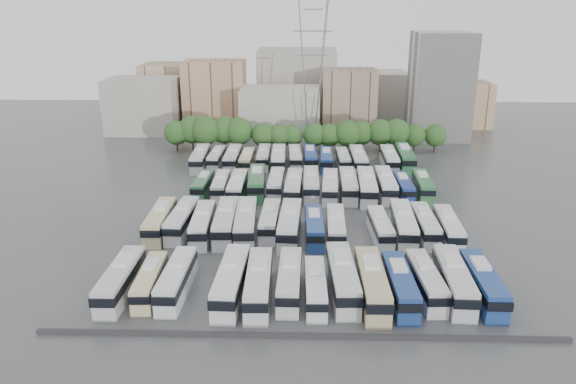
{
  "coord_description": "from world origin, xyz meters",
  "views": [
    {
      "loc": [
        0.03,
        -83.56,
        33.68
      ],
      "look_at": [
        -2.44,
        5.0,
        3.0
      ],
      "focal_mm": 35.0,
      "sensor_mm": 36.0,
      "label": 1
    }
  ],
  "objects_px": {
    "bus_r1_s2": "(203,224)",
    "bus_r3_s5": "(279,159)",
    "bus_r1_s7": "(314,227)",
    "bus_r2_s7": "(311,184)",
    "bus_r1_s0": "(160,220)",
    "bus_r2_s9": "(348,185)",
    "bus_r3_s2": "(233,158)",
    "bus_r0_s9": "(372,283)",
    "bus_r3_s13": "(405,157)",
    "bus_r3_s7": "(310,157)",
    "bus_r1_s11": "(403,224)",
    "bus_r1_s8": "(336,227)",
    "bus_r3_s1": "(217,158)",
    "bus_r3_s0": "(200,158)",
    "apartment_tower": "(440,86)",
    "electricity_pylon": "(312,66)",
    "bus_r0_s10": "(400,285)",
    "bus_r2_s11": "(386,184)",
    "bus_r0_s13": "(483,283)",
    "bus_r1_s3": "(226,221)",
    "bus_r2_s10": "(367,186)",
    "bus_r3_s10": "(358,159)",
    "bus_r3_s3": "(247,160)",
    "bus_r0_s5": "(259,283)",
    "bus_r1_s13": "(448,228)",
    "bus_r1_s1": "(182,219)",
    "bus_r1_s6": "(290,224)",
    "bus_r1_s5": "(270,220)",
    "bus_r2_s5": "(276,183)",
    "bus_r3_s9": "(343,159)",
    "bus_r2_s4": "(257,182)",
    "bus_r0_s1": "(150,281)",
    "bus_r3_s6": "(295,157)",
    "bus_r2_s2": "(221,185)",
    "bus_r0_s11": "(426,280)",
    "bus_r0_s7": "(315,287)",
    "bus_r0_s12": "(454,280)",
    "bus_r0_s4": "(231,280)",
    "bus_r2_s1": "(203,184)",
    "bus_r1_s4": "(246,222)",
    "bus_r1_s10": "(380,227)",
    "bus_r1_s12": "(425,225)",
    "bus_r0_s8": "(343,278)",
    "bus_r0_s0": "(121,279)",
    "bus_r3_s4": "(264,157)",
    "bus_r3_s8": "(326,159)",
    "bus_r0_s2": "(177,279)"
  },
  "relations": [
    {
      "from": "bus_r0_s7",
      "to": "bus_r0_s12",
      "type": "distance_m",
      "value": 16.54
    },
    {
      "from": "bus_r1_s0",
      "to": "bus_r2_s9",
      "type": "relative_size",
      "value": 0.98
    },
    {
      "from": "bus_r0_s0",
      "to": "bus_r1_s6",
      "type": "xyz_separation_m",
      "value": [
        19.75,
        17.62,
        0.13
      ]
    },
    {
      "from": "bus_r0_s2",
      "to": "bus_r0_s12",
      "type": "height_order",
      "value": "bus_r0_s12"
    },
    {
      "from": "bus_r3_s2",
      "to": "bus_r3_s10",
      "type": "distance_m",
      "value": 26.29
    },
    {
      "from": "bus_r3_s9",
      "to": "bus_r2_s4",
      "type": "bearing_deg",
      "value": -136.76
    },
    {
      "from": "bus_r1_s4",
      "to": "bus_r2_s4",
      "type": "distance_m",
      "value": 19.54
    },
    {
      "from": "bus_r0_s10",
      "to": "bus_r3_s7",
      "type": "distance_m",
      "value": 56.64
    },
    {
      "from": "bus_r1_s8",
      "to": "bus_r3_s1",
      "type": "relative_size",
      "value": 1.07
    },
    {
      "from": "bus_r0_s9",
      "to": "bus_r3_s13",
      "type": "bearing_deg",
      "value": 76.03
    },
    {
      "from": "bus_r0_s9",
      "to": "bus_r1_s5",
      "type": "distance_m",
      "value": 23.9
    },
    {
      "from": "apartment_tower",
      "to": "bus_r1_s7",
      "type": "xyz_separation_m",
      "value": [
        -32.23,
        -65.01,
        -11.2
      ]
    },
    {
      "from": "bus_r0_s0",
      "to": "bus_r3_s8",
      "type": "bearing_deg",
      "value": 64.12
    },
    {
      "from": "bus_r3_s2",
      "to": "bus_r3_s7",
      "type": "bearing_deg",
      "value": 4.67
    },
    {
      "from": "bus_r0_s10",
      "to": "bus_r1_s11",
      "type": "xyz_separation_m",
      "value": [
        3.46,
        18.35,
        0.15
      ]
    },
    {
      "from": "bus_r0_s8",
      "to": "bus_r0_s12",
      "type": "height_order",
      "value": "bus_r0_s8"
    },
    {
      "from": "bus_r0_s11",
      "to": "bus_r2_s4",
      "type": "bearing_deg",
      "value": 119.27
    },
    {
      "from": "bus_r1_s2",
      "to": "bus_r3_s2",
      "type": "relative_size",
      "value": 1.02
    },
    {
      "from": "bus_r0_s9",
      "to": "bus_r1_s11",
      "type": "bearing_deg",
      "value": 69.3
    },
    {
      "from": "electricity_pylon",
      "to": "bus_r3_s2",
      "type": "distance_m",
      "value": 31.14
    },
    {
      "from": "bus_r3_s3",
      "to": "bus_r1_s11",
      "type": "bearing_deg",
      "value": -52.18
    },
    {
      "from": "bus_r0_s10",
      "to": "bus_r2_s11",
      "type": "distance_m",
      "value": 37.35
    },
    {
      "from": "bus_r2_s11",
      "to": "bus_r3_s3",
      "type": "xyz_separation_m",
      "value": [
        -26.61,
        16.54,
        -0.32
      ]
    },
    {
      "from": "bus_r2_s1",
      "to": "bus_r3_s2",
      "type": "height_order",
      "value": "bus_r3_s2"
    },
    {
      "from": "bus_r0_s13",
      "to": "bus_r1_s3",
      "type": "xyz_separation_m",
      "value": [
        -32.79,
        17.99,
        0.13
      ]
    },
    {
      "from": "bus_r1_s0",
      "to": "bus_r1_s4",
      "type": "distance_m",
      "value": 13.03
    },
    {
      "from": "bus_r1_s11",
      "to": "bus_r1_s7",
      "type": "bearing_deg",
      "value": -174.3
    },
    {
      "from": "bus_r2_s1",
      "to": "bus_r3_s3",
      "type": "distance_m",
      "value": 17.68
    },
    {
      "from": "bus_r1_s7",
      "to": "bus_r2_s7",
      "type": "distance_m",
      "value": 19.72
    },
    {
      "from": "bus_r0_s1",
      "to": "bus_r3_s6",
      "type": "relative_size",
      "value": 0.95
    },
    {
      "from": "bus_r1_s6",
      "to": "bus_r1_s2",
      "type": "bearing_deg",
      "value": -178.09
    },
    {
      "from": "bus_r1_s2",
      "to": "bus_r1_s5",
      "type": "height_order",
      "value": "bus_r1_s2"
    },
    {
      "from": "bus_r1_s13",
      "to": "bus_r3_s4",
      "type": "relative_size",
      "value": 1.03
    },
    {
      "from": "bus_r0_s5",
      "to": "bus_r1_s13",
      "type": "height_order",
      "value": "bus_r0_s5"
    },
    {
      "from": "bus_r0_s11",
      "to": "bus_r1_s2",
      "type": "xyz_separation_m",
      "value": [
        -29.64,
        16.72,
        0.1
      ]
    },
    {
      "from": "bus_r2_s10",
      "to": "bus_r3_s10",
      "type": "relative_size",
      "value": 1.06
    },
    {
      "from": "bus_r3_s0",
      "to": "bus_r1_s11",
      "type": "bearing_deg",
      "value": -46.21
    },
    {
      "from": "bus_r1_s2",
      "to": "bus_r3_s5",
      "type": "distance_m",
      "value": 37.19
    },
    {
      "from": "bus_r3_s8",
      "to": "bus_r0_s1",
      "type": "bearing_deg",
      "value": -111.7
    },
    {
      "from": "bus_r2_s2",
      "to": "bus_r3_s13",
      "type": "xyz_separation_m",
      "value": [
        36.23,
        18.79,
        0.31
      ]
    },
    {
      "from": "bus_r3_s7",
      "to": "bus_r1_s11",
      "type": "bearing_deg",
      "value": -72.02
    },
    {
      "from": "bus_r0_s7",
      "to": "bus_r2_s1",
      "type": "distance_m",
      "value": 42.53
    },
    {
      "from": "electricity_pylon",
      "to": "bus_r3_s13",
      "type": "distance_m",
      "value": 31.95
    },
    {
      "from": "bus_r1_s1",
      "to": "bus_r1_s0",
      "type": "bearing_deg",
      "value": -167.59
    },
    {
      "from": "bus_r3_s10",
      "to": "bus_r2_s5",
      "type": "bearing_deg",
      "value": -136.67
    },
    {
      "from": "bus_r1_s3",
      "to": "bus_r0_s4",
      "type": "bearing_deg",
      "value": -82.43
    },
    {
      "from": "bus_r1_s10",
      "to": "bus_r2_s2",
      "type": "height_order",
      "value": "bus_r1_s10"
    },
    {
      "from": "bus_r3_s1",
      "to": "bus_r1_s12",
      "type": "bearing_deg",
      "value": -43.33
    },
    {
      "from": "bus_r1_s6",
      "to": "bus_r3_s7",
      "type": "distance_m",
      "value": 38.02
    },
    {
      "from": "bus_r1_s13",
      "to": "bus_r2_s11",
      "type": "xyz_separation_m",
      "value": [
        -6.51,
        19.49,
        0.17
      ]
    }
  ]
}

